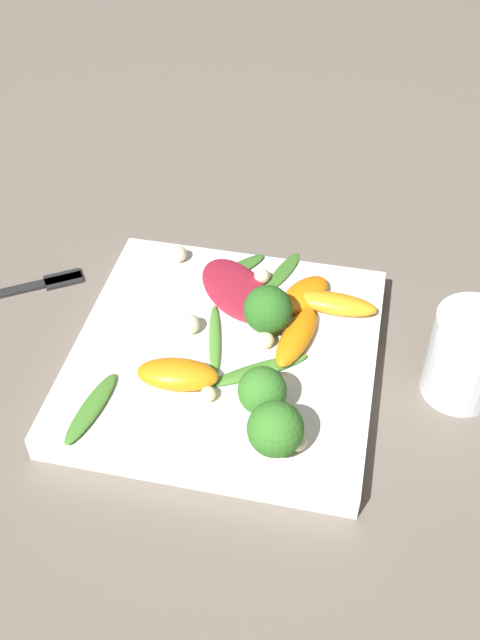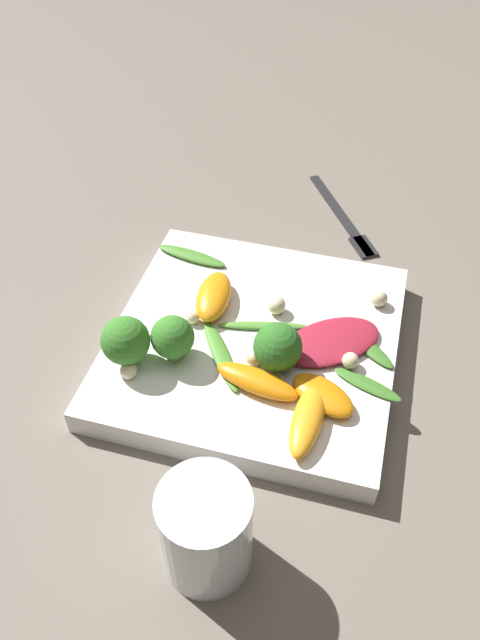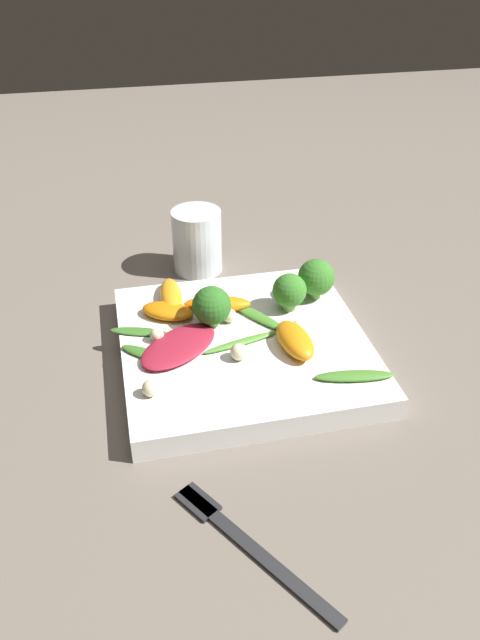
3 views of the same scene
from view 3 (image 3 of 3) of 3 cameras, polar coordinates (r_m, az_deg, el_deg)
ground_plane at (r=0.69m, az=0.32°, el=-3.39°), size 2.40×2.40×0.00m
plate at (r=0.68m, az=0.33°, el=-2.53°), size 0.26×0.26×0.03m
drinking_glass at (r=0.83m, az=-3.95°, el=7.22°), size 0.07×0.07×0.08m
fork at (r=0.52m, az=-0.26°, el=-19.00°), size 0.15×0.10×0.01m
radicchio_leaf_0 at (r=0.66m, az=-5.62°, el=-2.37°), size 0.10×0.11×0.01m
orange_segment_0 at (r=0.71m, az=-6.63°, el=0.82°), size 0.06×0.07×0.01m
orange_segment_1 at (r=0.66m, az=5.05°, el=-1.84°), size 0.07×0.04×0.02m
orange_segment_2 at (r=0.71m, az=-2.09°, el=1.47°), size 0.04×0.08×0.02m
orange_segment_3 at (r=0.73m, az=-6.31°, el=2.15°), size 0.08×0.03×0.02m
broccoli_floret_0 at (r=0.71m, az=4.55°, el=2.64°), size 0.04×0.04×0.04m
broccoli_floret_1 at (r=0.68m, az=-2.61°, el=1.28°), size 0.04×0.04×0.05m
broccoli_floret_2 at (r=0.73m, az=6.98°, el=3.85°), size 0.04×0.04×0.05m
arugula_sprig_0 at (r=0.66m, az=0.10°, el=-2.05°), size 0.03×0.09×0.01m
arugula_sprig_1 at (r=0.69m, az=-9.23°, el=-1.05°), size 0.03×0.06×0.00m
arugula_sprig_2 at (r=0.70m, az=1.53°, el=0.39°), size 0.08×0.06×0.01m
arugula_sprig_3 at (r=0.63m, az=10.40°, el=-5.05°), size 0.03×0.08×0.01m
arugula_sprig_4 at (r=0.65m, az=-8.29°, el=-3.17°), size 0.05×0.06×0.01m
macadamia_nut_0 at (r=0.64m, az=-0.10°, el=-2.93°), size 0.02×0.02×0.02m
macadamia_nut_1 at (r=0.69m, az=-0.96°, el=0.40°), size 0.02×0.02×0.02m
macadamia_nut_2 at (r=0.75m, az=6.00°, el=3.15°), size 0.02×0.02×0.02m
macadamia_nut_3 at (r=0.67m, az=-7.62°, el=-1.35°), size 0.02×0.02×0.02m
macadamia_nut_4 at (r=0.69m, az=5.22°, el=-0.37°), size 0.01×0.01×0.01m
macadamia_nut_5 at (r=0.60m, az=-8.20°, el=-6.19°), size 0.02×0.02×0.02m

